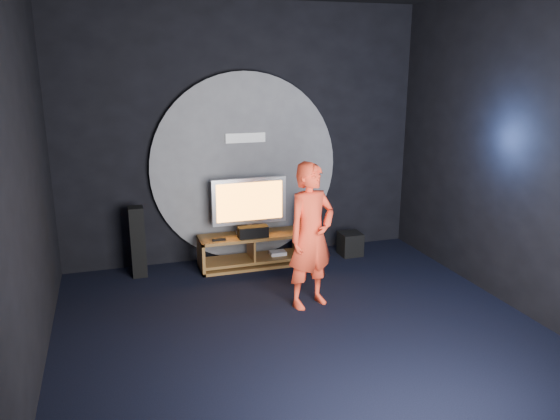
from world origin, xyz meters
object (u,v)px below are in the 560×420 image
object	(u,v)px
media_console	(252,252)
tower_speaker_left	(138,242)
tower_speaker_right	(311,233)
tv	(249,203)
subwoofer	(350,244)
player	(311,236)

from	to	relation	value
media_console	tower_speaker_left	world-z (taller)	tower_speaker_left
media_console	tower_speaker_right	xyz separation A→B (m)	(0.78, -0.21, 0.27)
tv	tower_speaker_right	xyz separation A→B (m)	(0.79, -0.28, -0.40)
tv	subwoofer	xyz separation A→B (m)	(1.48, -0.07, -0.71)
tv	player	xyz separation A→B (m)	(0.34, -1.46, -0.04)
tower_speaker_right	subwoofer	bearing A→B (deg)	17.02
media_console	subwoofer	xyz separation A→B (m)	(1.47, -0.00, -0.03)
tower_speaker_right	tower_speaker_left	bearing A→B (deg)	172.20
tv	subwoofer	world-z (taller)	tv
tower_speaker_left	subwoofer	size ratio (longest dim) A/B	2.81
tower_speaker_left	tower_speaker_right	xyz separation A→B (m)	(2.27, -0.31, 0.00)
media_console	tower_speaker_right	size ratio (longest dim) A/B	1.52
tower_speaker_right	player	bearing A→B (deg)	-110.84
media_console	tv	size ratio (longest dim) A/B	1.39
tv	player	bearing A→B (deg)	-77.01
tower_speaker_left	player	size ratio (longest dim) A/B	0.56
tv	player	world-z (taller)	player
tower_speaker_right	subwoofer	world-z (taller)	tower_speaker_right
tv	tower_speaker_left	size ratio (longest dim) A/B	1.09
tower_speaker_left	player	world-z (taller)	player
player	subwoofer	bearing A→B (deg)	32.98
tower_speaker_left	subwoofer	bearing A→B (deg)	-1.91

